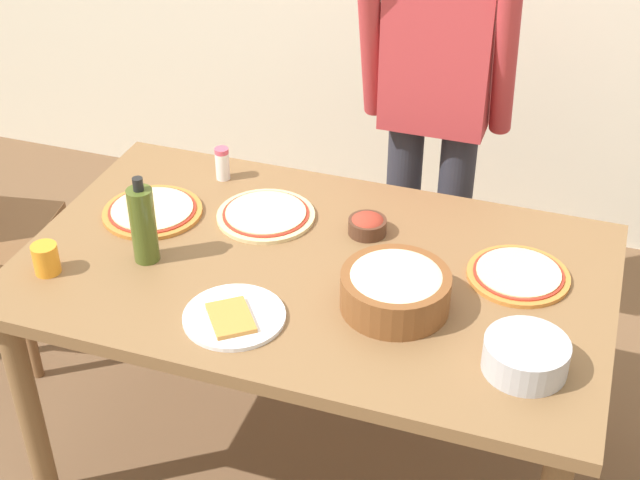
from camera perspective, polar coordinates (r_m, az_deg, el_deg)
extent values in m
plane|color=brown|center=(2.98, -0.32, -13.54)|extent=(8.00, 8.00, 0.00)
cube|color=brown|center=(2.48, -0.37, -1.95)|extent=(1.60, 0.96, 0.04)
cylinder|color=brown|center=(2.74, -17.83, -10.10)|extent=(0.07, 0.07, 0.72)
cylinder|color=brown|center=(3.25, -10.09, -0.98)|extent=(0.07, 0.07, 0.72)
cylinder|color=brown|center=(2.94, 15.77, -6.18)|extent=(0.07, 0.07, 0.72)
cylinder|color=#2D2D38|center=(3.25, 5.12, 0.84)|extent=(0.12, 0.12, 0.85)
cylinder|color=#2D2D38|center=(3.22, 8.22, 0.26)|extent=(0.12, 0.12, 0.85)
cube|color=#B7383D|center=(2.91, 7.59, 12.12)|extent=(0.34, 0.20, 0.55)
cylinder|color=#B7383D|center=(2.90, 3.24, 12.36)|extent=(0.07, 0.21, 0.55)
cylinder|color=#B7383D|center=(2.83, 11.58, 11.11)|extent=(0.07, 0.21, 0.55)
cylinder|color=brown|center=(3.26, -17.88, -5.16)|extent=(0.04, 0.04, 0.45)
cylinder|color=brown|center=(3.50, -15.67, -1.70)|extent=(0.04, 0.04, 0.45)
cylinder|color=beige|center=(2.67, -3.42, 1.53)|extent=(0.29, 0.29, 0.01)
cylinder|color=#B22D1E|center=(2.66, -3.43, 1.68)|extent=(0.25, 0.25, 0.00)
cylinder|color=beige|center=(2.66, -3.43, 1.75)|extent=(0.24, 0.24, 0.00)
cylinder|color=#C67A33|center=(2.73, -10.48, 1.75)|extent=(0.29, 0.29, 0.01)
cylinder|color=#B22D1E|center=(2.72, -10.49, 1.89)|extent=(0.26, 0.26, 0.00)
cylinder|color=beige|center=(2.72, -10.50, 1.96)|extent=(0.24, 0.24, 0.00)
cylinder|color=#C67A33|center=(2.48, 12.35, -2.19)|extent=(0.27, 0.27, 0.01)
cylinder|color=#B22D1E|center=(2.47, 12.37, -2.05)|extent=(0.24, 0.24, 0.00)
cylinder|color=beige|center=(2.47, 12.38, -1.97)|extent=(0.22, 0.22, 0.00)
cylinder|color=white|center=(2.29, -5.41, -4.82)|extent=(0.26, 0.26, 0.01)
cube|color=#CC8438|center=(2.27, -5.62, -4.88)|extent=(0.16, 0.17, 0.01)
cylinder|color=brown|center=(2.30, 4.75, -3.22)|extent=(0.28, 0.28, 0.10)
ellipsoid|color=beige|center=(2.28, 4.80, -2.42)|extent=(0.25, 0.25, 0.05)
cylinder|color=#B7B7BC|center=(2.17, 12.80, -7.11)|extent=(0.20, 0.20, 0.08)
cylinder|color=#4C2D1E|center=(2.59, 2.99, 0.87)|extent=(0.11, 0.11, 0.04)
ellipsoid|color=#9E3323|center=(2.58, 3.00, 1.10)|extent=(0.10, 0.10, 0.05)
cylinder|color=#47561E|center=(2.48, -11.05, 0.92)|extent=(0.07, 0.07, 0.22)
cylinder|color=black|center=(2.41, -11.37, 3.46)|extent=(0.03, 0.03, 0.04)
cylinder|color=orange|center=(2.53, -16.84, -1.14)|extent=(0.07, 0.07, 0.08)
cylinder|color=white|center=(2.85, -6.15, 4.66)|extent=(0.04, 0.04, 0.09)
cylinder|color=#D84C66|center=(2.83, -6.21, 5.59)|extent=(0.04, 0.04, 0.02)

